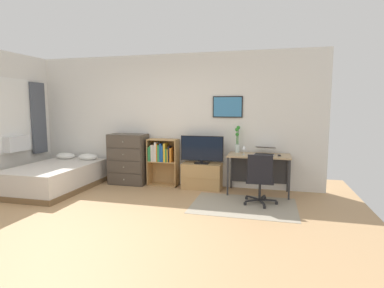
{
  "coord_description": "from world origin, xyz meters",
  "views": [
    {
      "loc": [
        2.0,
        -3.67,
        1.62
      ],
      "look_at": [
        0.67,
        1.5,
        0.97
      ],
      "focal_mm": 28.57,
      "sensor_mm": 36.0,
      "label": 1
    }
  ],
  "objects_px": {
    "desk": "(259,161)",
    "laptop": "(265,151)",
    "bamboo_vase": "(237,140)",
    "wine_glass": "(244,148)",
    "bookshelf": "(162,157)",
    "tv_stand": "(202,176)",
    "dresser": "(128,159)",
    "office_chair": "(260,178)",
    "television": "(202,150)",
    "bed": "(56,177)",
    "computer_mouse": "(279,155)"
  },
  "relations": [
    {
      "from": "tv_stand",
      "to": "laptop",
      "type": "xyz_separation_m",
      "value": [
        1.21,
        -0.04,
        0.55
      ]
    },
    {
      "from": "dresser",
      "to": "television",
      "type": "height_order",
      "value": "same"
    },
    {
      "from": "bed",
      "to": "computer_mouse",
      "type": "xyz_separation_m",
      "value": [
        4.26,
        0.59,
        0.51
      ]
    },
    {
      "from": "wine_glass",
      "to": "desk",
      "type": "bearing_deg",
      "value": 31.24
    },
    {
      "from": "tv_stand",
      "to": "desk",
      "type": "height_order",
      "value": "desk"
    },
    {
      "from": "dresser",
      "to": "television",
      "type": "relative_size",
      "value": 1.24
    },
    {
      "from": "bookshelf",
      "to": "wine_glass",
      "type": "bearing_deg",
      "value": -7.75
    },
    {
      "from": "dresser",
      "to": "bookshelf",
      "type": "height_order",
      "value": "dresser"
    },
    {
      "from": "office_chair",
      "to": "bamboo_vase",
      "type": "height_order",
      "value": "bamboo_vase"
    },
    {
      "from": "dresser",
      "to": "office_chair",
      "type": "bearing_deg",
      "value": -15.8
    },
    {
      "from": "bed",
      "to": "dresser",
      "type": "bearing_deg",
      "value": 31.54
    },
    {
      "from": "bed",
      "to": "bamboo_vase",
      "type": "bearing_deg",
      "value": 13.46
    },
    {
      "from": "office_chair",
      "to": "laptop",
      "type": "distance_m",
      "value": 0.83
    },
    {
      "from": "computer_mouse",
      "to": "tv_stand",
      "type": "bearing_deg",
      "value": 173.17
    },
    {
      "from": "laptop",
      "to": "computer_mouse",
      "type": "bearing_deg",
      "value": -20.39
    },
    {
      "from": "dresser",
      "to": "tv_stand",
      "type": "relative_size",
      "value": 1.36
    },
    {
      "from": "television",
      "to": "computer_mouse",
      "type": "relative_size",
      "value": 8.21
    },
    {
      "from": "television",
      "to": "desk",
      "type": "height_order",
      "value": "television"
    },
    {
      "from": "dresser",
      "to": "laptop",
      "type": "height_order",
      "value": "dresser"
    },
    {
      "from": "dresser",
      "to": "wine_glass",
      "type": "relative_size",
      "value": 5.88
    },
    {
      "from": "desk",
      "to": "bamboo_vase",
      "type": "height_order",
      "value": "bamboo_vase"
    },
    {
      "from": "bookshelf",
      "to": "computer_mouse",
      "type": "bearing_deg",
      "value": -5.42
    },
    {
      "from": "wine_glass",
      "to": "computer_mouse",
      "type": "bearing_deg",
      "value": 0.89
    },
    {
      "from": "computer_mouse",
      "to": "bookshelf",
      "type": "bearing_deg",
      "value": 174.58
    },
    {
      "from": "dresser",
      "to": "television",
      "type": "distance_m",
      "value": 1.61
    },
    {
      "from": "dresser",
      "to": "television",
      "type": "bearing_deg",
      "value": -0.26
    },
    {
      "from": "bed",
      "to": "computer_mouse",
      "type": "relative_size",
      "value": 18.76
    },
    {
      "from": "bookshelf",
      "to": "tv_stand",
      "type": "bearing_deg",
      "value": -3.01
    },
    {
      "from": "office_chair",
      "to": "laptop",
      "type": "height_order",
      "value": "laptop"
    },
    {
      "from": "dresser",
      "to": "bamboo_vase",
      "type": "relative_size",
      "value": 2.03
    },
    {
      "from": "bamboo_vase",
      "to": "wine_glass",
      "type": "relative_size",
      "value": 2.89
    },
    {
      "from": "desk",
      "to": "laptop",
      "type": "distance_m",
      "value": 0.22
    },
    {
      "from": "dresser",
      "to": "wine_glass",
      "type": "bearing_deg",
      "value": -4.01
    },
    {
      "from": "desk",
      "to": "wine_glass",
      "type": "distance_m",
      "value": 0.42
    },
    {
      "from": "bamboo_vase",
      "to": "dresser",
      "type": "bearing_deg",
      "value": -177.11
    },
    {
      "from": "bed",
      "to": "laptop",
      "type": "height_order",
      "value": "laptop"
    },
    {
      "from": "computer_mouse",
      "to": "wine_glass",
      "type": "height_order",
      "value": "wine_glass"
    },
    {
      "from": "bed",
      "to": "tv_stand",
      "type": "height_order",
      "value": "bed"
    },
    {
      "from": "television",
      "to": "desk",
      "type": "relative_size",
      "value": 0.75
    },
    {
      "from": "dresser",
      "to": "desk",
      "type": "bearing_deg",
      "value": -0.13
    },
    {
      "from": "television",
      "to": "wine_glass",
      "type": "distance_m",
      "value": 0.86
    },
    {
      "from": "wine_glass",
      "to": "office_chair",
      "type": "bearing_deg",
      "value": -62.29
    },
    {
      "from": "bookshelf",
      "to": "laptop",
      "type": "relative_size",
      "value": 2.22
    },
    {
      "from": "tv_stand",
      "to": "office_chair",
      "type": "relative_size",
      "value": 0.9
    },
    {
      "from": "bookshelf",
      "to": "desk",
      "type": "xyz_separation_m",
      "value": [
        1.96,
        -0.07,
        0.02
      ]
    },
    {
      "from": "bookshelf",
      "to": "desk",
      "type": "distance_m",
      "value": 1.97
    },
    {
      "from": "bookshelf",
      "to": "television",
      "type": "distance_m",
      "value": 0.88
    },
    {
      "from": "bed",
      "to": "office_chair",
      "type": "xyz_separation_m",
      "value": [
        3.95,
        -0.02,
        0.21
      ]
    },
    {
      "from": "bed",
      "to": "computer_mouse",
      "type": "distance_m",
      "value": 4.33
    },
    {
      "from": "desk",
      "to": "laptop",
      "type": "height_order",
      "value": "laptop"
    }
  ]
}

